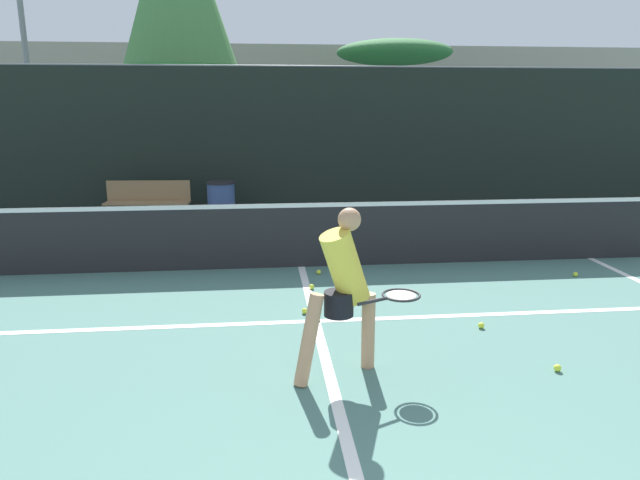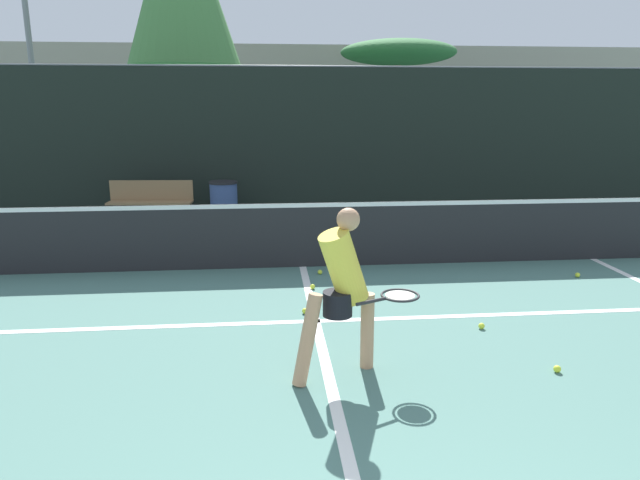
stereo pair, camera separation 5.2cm
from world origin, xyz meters
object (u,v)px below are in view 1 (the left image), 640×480
Objects in this scene: player_practicing at (344,286)px; parked_car at (439,167)px; courtside_bench at (148,201)px; trash_bin at (221,202)px.

player_practicing is 11.71m from parked_car.
player_practicing is 0.90× the size of courtside_bench.
player_practicing is 7.04m from trash_bin.
parked_car reaches higher than trash_bin.
parked_car is at bearing 35.06° from trash_bin.
trash_bin is at bearing -144.94° from parked_car.
player_practicing is 7.43m from courtside_bench.
courtside_bench is at bearing -178.28° from trash_bin.
courtside_bench reaches higher than trash_bin.
courtside_bench is 1.43m from trash_bin.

